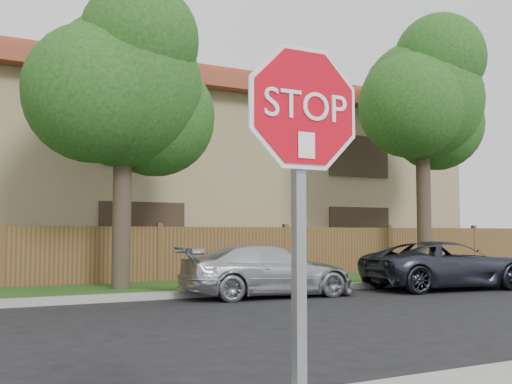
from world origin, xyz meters
TOP-DOWN VIEW (x-y plane):
  - far_curb at (0.00, 8.15)m, footprint 70.00×0.30m
  - grass_strip at (0.00, 9.80)m, footprint 70.00×3.00m
  - fence at (0.00, 11.40)m, footprint 70.00×0.12m
  - tree_mid at (2.52, 9.57)m, footprint 4.80×3.90m
  - tree_right at (12.02, 9.57)m, footprint 4.80×3.90m
  - stop_sign at (0.58, -1.48)m, footprint 1.01×0.13m
  - sedan_right at (5.24, 7.47)m, footprint 4.11×1.91m
  - sedan_far_right at (10.18, 6.97)m, footprint 4.57×2.53m

SIDE VIEW (x-z plane):
  - grass_strip at x=0.00m, z-range 0.00..0.12m
  - far_curb at x=0.00m, z-range 0.00..0.15m
  - sedan_right at x=5.24m, z-range 0.00..1.16m
  - sedan_far_right at x=10.18m, z-range 0.00..1.21m
  - fence at x=0.00m, z-range 0.00..1.60m
  - stop_sign at x=0.58m, z-range 0.55..3.11m
  - tree_mid at x=2.52m, z-range 1.20..8.55m
  - tree_right at x=12.02m, z-range 1.47..9.67m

